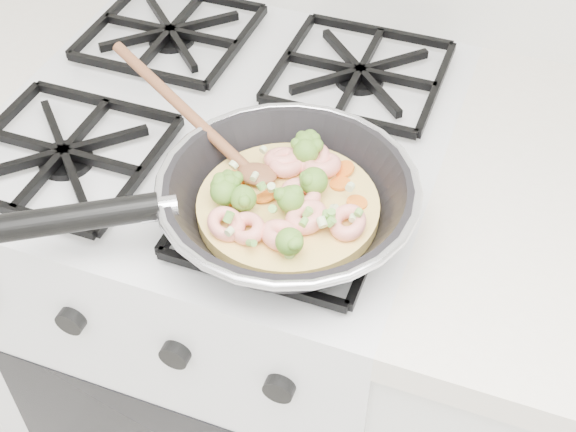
% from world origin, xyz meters
% --- Properties ---
extents(stove, '(0.60, 0.60, 0.92)m').
position_xyz_m(stove, '(0.00, 1.70, 0.46)').
color(stove, white).
rests_on(stove, ground).
extents(skillet, '(0.43, 0.33, 0.10)m').
position_xyz_m(skillet, '(0.15, 1.53, 0.96)').
color(skillet, black).
rests_on(skillet, stove).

